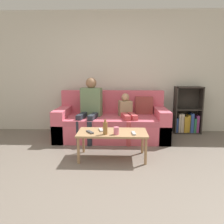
# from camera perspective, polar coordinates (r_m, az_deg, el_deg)

# --- Properties ---
(ground_plane) EXTENTS (22.00, 22.00, 0.00)m
(ground_plane) POSITION_cam_1_polar(r_m,az_deg,el_deg) (2.72, -1.41, -18.51)
(ground_plane) COLOR #70665B
(wall_back) EXTENTS (12.00, 0.06, 2.60)m
(wall_back) POSITION_cam_1_polar(r_m,az_deg,el_deg) (4.88, 0.31, 10.26)
(wall_back) COLOR beige
(wall_back) RESTS_ON ground_plane
(couch) EXTENTS (2.17, 0.99, 0.92)m
(couch) POSITION_cam_1_polar(r_m,az_deg,el_deg) (4.42, 0.05, -2.85)
(couch) COLOR #DB5B70
(couch) RESTS_ON ground_plane
(bookshelf) EXTENTS (0.57, 0.28, 1.01)m
(bookshelf) POSITION_cam_1_polar(r_m,az_deg,el_deg) (5.03, 19.00, -0.94)
(bookshelf) COLOR #332D28
(bookshelf) RESTS_ON ground_plane
(coffee_table) EXTENTS (1.05, 0.53, 0.42)m
(coffee_table) POSITION_cam_1_polar(r_m,az_deg,el_deg) (3.34, 0.10, -5.87)
(coffee_table) COLOR #A87F56
(coffee_table) RESTS_ON ground_plane
(person_adult) EXTENTS (0.46, 0.72, 1.21)m
(person_adult) POSITION_cam_1_polar(r_m,az_deg,el_deg) (4.29, -5.70, 2.12)
(person_adult) COLOR #282D38
(person_adult) RESTS_ON ground_plane
(person_child) EXTENTS (0.38, 0.70, 0.90)m
(person_child) POSITION_cam_1_polar(r_m,az_deg,el_deg) (4.21, 4.05, -0.48)
(person_child) COLOR #C6474C
(person_child) RESTS_ON ground_plane
(cup_near) EXTENTS (0.08, 0.08, 0.11)m
(cup_near) POSITION_cam_1_polar(r_m,az_deg,el_deg) (3.18, 1.13, -4.90)
(cup_near) COLOR pink
(cup_near) RESTS_ON coffee_table
(tv_remote_0) EXTENTS (0.06, 0.17, 0.02)m
(tv_remote_0) POSITION_cam_1_polar(r_m,az_deg,el_deg) (3.23, 5.68, -5.51)
(tv_remote_0) COLOR #B7B7BC
(tv_remote_0) RESTS_ON coffee_table
(tv_remote_1) EXTENTS (0.09, 0.18, 0.02)m
(tv_remote_1) POSITION_cam_1_polar(r_m,az_deg,el_deg) (3.39, -2.89, -4.72)
(tv_remote_1) COLOR #B7B7BC
(tv_remote_1) RESTS_ON coffee_table
(tv_remote_2) EXTENTS (0.13, 0.17, 0.02)m
(tv_remote_2) POSITION_cam_1_polar(r_m,az_deg,el_deg) (3.29, -5.79, -5.23)
(tv_remote_2) COLOR #47474C
(tv_remote_2) RESTS_ON coffee_table
(bottle) EXTENTS (0.07, 0.07, 0.22)m
(bottle) POSITION_cam_1_polar(r_m,az_deg,el_deg) (3.17, -1.78, -4.22)
(bottle) COLOR olive
(bottle) RESTS_ON coffee_table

